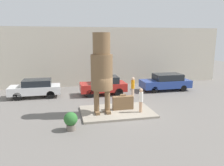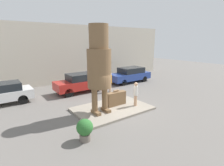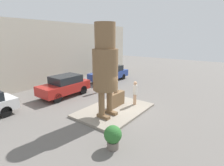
{
  "view_description": "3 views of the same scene",
  "coord_description": "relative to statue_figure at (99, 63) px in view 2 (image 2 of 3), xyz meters",
  "views": [
    {
      "loc": [
        -3.38,
        -13.61,
        4.95
      ],
      "look_at": [
        -0.35,
        -0.1,
        2.08
      ],
      "focal_mm": 35.0,
      "sensor_mm": 36.0,
      "label": 1
    },
    {
      "loc": [
        -6.27,
        -8.65,
        4.38
      ],
      "look_at": [
        -0.18,
        -0.22,
        1.85
      ],
      "focal_mm": 28.0,
      "sensor_mm": 36.0,
      "label": 2
    },
    {
      "loc": [
        -8.25,
        -6.1,
        4.51
      ],
      "look_at": [
        -0.37,
        -0.09,
        1.92
      ],
      "focal_mm": 28.0,
      "sensor_mm": 36.0,
      "label": 3
    }
  ],
  "objects": [
    {
      "name": "giant_suitcase",
      "position": [
        1.51,
        0.35,
        -2.54
      ],
      "size": [
        1.41,
        0.38,
        1.08
      ],
      "color": "brown",
      "rests_on": "pedestal"
    },
    {
      "name": "parked_car_blue",
      "position": [
        7.17,
        5.37,
        -2.32
      ],
      "size": [
        4.68,
        1.89,
        1.58
      ],
      "rotation": [
        0.0,
        0.0,
        3.14
      ],
      "color": "#284293",
      "rests_on": "ground_plane"
    },
    {
      "name": "ground_plane",
      "position": [
        1.03,
        0.14,
        -3.14
      ],
      "size": [
        60.0,
        60.0,
        0.0
      ],
      "primitive_type": "plane",
      "color": "slate"
    },
    {
      "name": "parked_car_red",
      "position": [
        1.04,
        5.03,
        -2.28
      ],
      "size": [
        4.0,
        1.8,
        1.63
      ],
      "rotation": [
        0.0,
        0.0,
        3.14
      ],
      "color": "#B2231E",
      "rests_on": "ground_plane"
    },
    {
      "name": "planter_pot",
      "position": [
        -2.09,
        -2.1,
        -2.57
      ],
      "size": [
        0.75,
        0.75,
        1.02
      ],
      "color": "#70665B",
      "rests_on": "ground_plane"
    },
    {
      "name": "tourist",
      "position": [
        2.5,
        -0.48,
        -2.13
      ],
      "size": [
        0.27,
        0.27,
        1.6
      ],
      "color": "tan",
      "rests_on": "pedestal"
    },
    {
      "name": "building_backdrop",
      "position": [
        1.03,
        9.26,
        -0.13
      ],
      "size": [
        28.0,
        0.6,
        6.02
      ],
      "color": "beige",
      "rests_on": "ground_plane"
    },
    {
      "name": "statue_figure",
      "position": [
        0.0,
        0.0,
        0.0
      ],
      "size": [
        1.39,
        1.39,
        5.14
      ],
      "color": "brown",
      "rests_on": "pedestal"
    },
    {
      "name": "parked_car_white",
      "position": [
        -4.73,
        5.43,
        -2.34
      ],
      "size": [
        4.15,
        1.72,
        1.52
      ],
      "rotation": [
        0.0,
        0.0,
        3.14
      ],
      "color": "silver",
      "rests_on": "ground_plane"
    },
    {
      "name": "pedestal",
      "position": [
        1.03,
        0.14,
        -3.08
      ],
      "size": [
        4.77,
        3.26,
        0.14
      ],
      "color": "gray",
      "rests_on": "ground_plane"
    },
    {
      "name": "worker_hivis",
      "position": [
        3.25,
        3.52,
        -2.19
      ],
      "size": [
        0.3,
        0.3,
        1.75
      ],
      "color": "beige",
      "rests_on": "ground_plane"
    }
  ]
}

